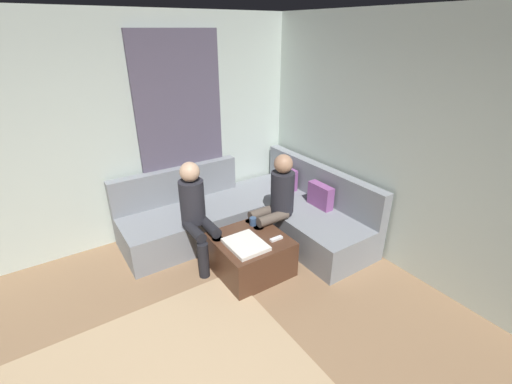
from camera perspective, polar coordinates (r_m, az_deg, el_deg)
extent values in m
cube|color=silver|center=(3.67, 32.90, 2.85)|extent=(6.00, 0.12, 2.70)
cube|color=silver|center=(4.39, -28.58, 6.97)|extent=(0.12, 6.00, 2.70)
cube|color=#595166|center=(4.60, -12.01, 8.93)|extent=(0.06, 1.10, 2.50)
cube|color=gray|center=(4.69, 6.91, -4.19)|extent=(2.10, 0.85, 0.42)
cube|color=gray|center=(4.71, 10.49, 1.64)|extent=(2.10, 0.14, 0.45)
cube|color=gray|center=(4.57, -10.70, -5.29)|extent=(0.85, 1.70, 0.42)
cube|color=gray|center=(4.67, -12.89, 1.20)|extent=(0.14, 1.70, 0.45)
cube|color=#8C4C8C|center=(4.99, 4.96, 2.01)|extent=(0.36, 0.12, 0.36)
cube|color=#8C4C8C|center=(4.51, 10.45, -0.94)|extent=(0.36, 0.12, 0.36)
cube|color=#4C2D1E|center=(3.96, -0.94, -10.12)|extent=(0.76, 0.76, 0.42)
cube|color=white|center=(3.70, -1.69, -8.56)|extent=(0.44, 0.36, 0.04)
cylinder|color=#334C72|center=(4.05, -0.50, -4.83)|extent=(0.08, 0.08, 0.10)
cube|color=white|center=(3.81, 3.32, -7.63)|extent=(0.05, 0.15, 0.02)
cylinder|color=brown|center=(4.14, 0.43, -8.31)|extent=(0.12, 0.12, 0.42)
cylinder|color=brown|center=(4.27, -0.93, -7.20)|extent=(0.12, 0.12, 0.42)
cylinder|color=brown|center=(4.10, 2.77, -4.30)|extent=(0.12, 0.40, 0.12)
cylinder|color=brown|center=(4.23, 1.33, -3.30)|extent=(0.12, 0.40, 0.12)
cylinder|color=#26262D|center=(4.16, 4.34, -0.03)|extent=(0.28, 0.28, 0.50)
sphere|color=tan|center=(4.02, 4.50, 4.62)|extent=(0.22, 0.22, 0.22)
cylinder|color=black|center=(3.97, -6.19, -10.13)|extent=(0.12, 0.12, 0.42)
cylinder|color=black|center=(3.91, -8.56, -10.93)|extent=(0.12, 0.12, 0.42)
cylinder|color=black|center=(3.98, -7.73, -5.53)|extent=(0.40, 0.12, 0.12)
cylinder|color=black|center=(3.92, -10.10, -6.24)|extent=(0.40, 0.12, 0.12)
cylinder|color=#26262D|center=(3.99, -10.38, -1.54)|extent=(0.28, 0.28, 0.50)
sphere|color=#D8AD8C|center=(3.84, -10.79, 3.26)|extent=(0.22, 0.22, 0.22)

